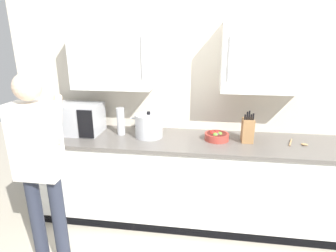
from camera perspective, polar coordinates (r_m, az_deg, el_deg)
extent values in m
cube|color=beige|center=(3.07, 3.96, 7.08)|extent=(4.00, 0.10, 2.66)
cube|color=white|center=(2.97, -11.62, 14.12)|extent=(0.84, 0.32, 0.67)
cylinder|color=#B7BABF|center=(2.70, -5.49, 14.06)|extent=(0.01, 0.01, 0.40)
cube|color=white|center=(2.86, 19.80, 13.33)|extent=(0.84, 0.32, 0.67)
cylinder|color=#B7BABF|center=(2.64, 12.70, 13.63)|extent=(0.01, 0.01, 0.40)
cube|color=white|center=(3.00, 3.03, -11.28)|extent=(3.23, 0.66, 0.88)
cube|color=#605B56|center=(2.81, 3.18, -3.07)|extent=(3.27, 0.70, 0.03)
cube|color=black|center=(2.97, 2.31, -20.92)|extent=(3.23, 0.04, 0.09)
cube|color=#B7BABF|center=(3.12, -18.91, 1.53)|extent=(0.57, 0.36, 0.32)
cube|color=beige|center=(3.15, -20.28, 1.52)|extent=(0.37, 0.31, 0.25)
cube|color=black|center=(2.87, -16.91, 0.36)|extent=(0.16, 0.01, 0.29)
cube|color=black|center=(2.92, -25.92, -0.40)|extent=(0.15, 0.39, 0.29)
cylinder|color=#B7BABF|center=(2.94, -9.85, 0.69)|extent=(0.08, 0.08, 0.26)
cylinder|color=#B7BABF|center=(2.90, -10.00, 3.44)|extent=(0.09, 0.09, 0.03)
cylinder|color=#B7BABF|center=(2.84, -4.02, -0.07)|extent=(0.29, 0.29, 0.23)
cylinder|color=#B7BABF|center=(2.81, -4.08, 2.29)|extent=(0.29, 0.29, 0.02)
cylinder|color=black|center=(2.80, -4.09, 2.74)|extent=(0.04, 0.04, 0.03)
cylinder|color=#B7BABF|center=(2.86, -7.37, 1.59)|extent=(0.05, 0.02, 0.02)
cylinder|color=#B7BABF|center=(2.79, -0.66, 1.33)|extent=(0.05, 0.02, 0.02)
cube|color=#A37547|center=(2.81, 16.32, -0.89)|extent=(0.11, 0.15, 0.23)
cylinder|color=black|center=(2.75, 15.84, 1.80)|extent=(0.02, 0.02, 0.05)
cylinder|color=black|center=(2.75, 16.26, 2.07)|extent=(0.02, 0.02, 0.08)
cylinder|color=black|center=(2.75, 16.67, 2.14)|extent=(0.02, 0.02, 0.09)
cylinder|color=black|center=(2.75, 17.03, 1.79)|extent=(0.02, 0.02, 0.06)
cylinder|color=black|center=(2.76, 17.44, 1.88)|extent=(0.02, 0.02, 0.07)
cylinder|color=tan|center=(2.95, 24.28, -3.12)|extent=(0.08, 0.18, 0.01)
ellipsoid|color=tan|center=(2.95, 26.69, -3.46)|extent=(0.08, 0.06, 0.02)
cylinder|color=#AD3D33|center=(2.81, 10.17, -2.21)|extent=(0.24, 0.24, 0.07)
cylinder|color=#561E19|center=(2.80, 10.18, -1.92)|extent=(0.20, 0.20, 0.04)
sphere|color=red|center=(2.80, 9.26, -1.46)|extent=(0.06, 0.06, 0.06)
sphere|color=#5B9333|center=(2.79, 10.80, -1.70)|extent=(0.05, 0.05, 0.05)
sphere|color=#5B9333|center=(2.75, 9.89, -1.92)|extent=(0.05, 0.05, 0.05)
sphere|color=red|center=(2.80, 10.20, -1.51)|extent=(0.06, 0.06, 0.06)
sphere|color=#511E5B|center=(2.76, 10.16, -1.88)|extent=(0.05, 0.05, 0.05)
cylinder|color=#282D3D|center=(2.66, -25.64, -17.67)|extent=(0.11, 0.11, 0.87)
cylinder|color=#282D3D|center=(2.56, -21.70, -18.56)|extent=(0.11, 0.11, 0.87)
cube|color=silver|center=(2.28, -25.97, -2.96)|extent=(0.34, 0.20, 0.59)
sphere|color=beige|center=(2.18, -27.44, 7.30)|extent=(0.20, 0.20, 0.20)
cylinder|color=beige|center=(2.42, -22.14, 1.70)|extent=(0.31, 0.56, 0.29)
cylinder|color=silver|center=(2.41, -29.77, -3.73)|extent=(0.07, 0.07, 0.50)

